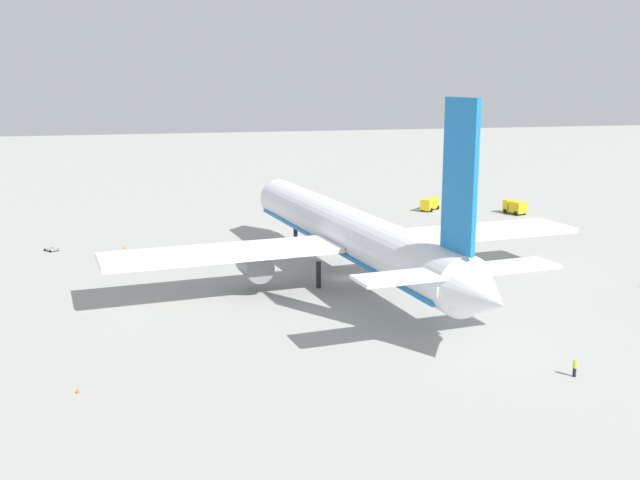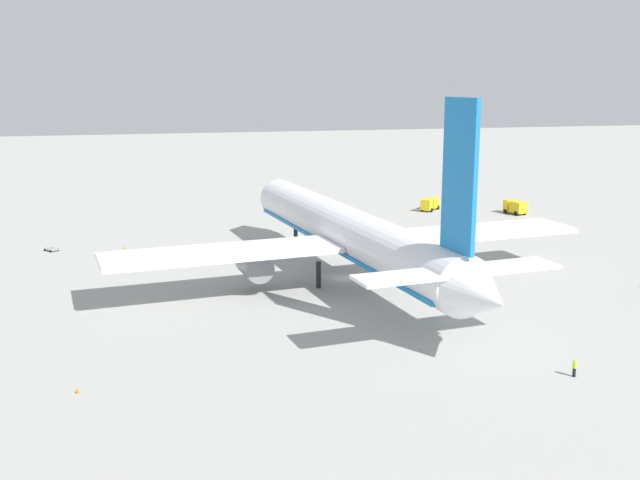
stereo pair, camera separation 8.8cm
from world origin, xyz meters
The scene contains 9 objects.
ground_plane centered at (0.00, 0.00, 0.00)m, with size 600.00×600.00×0.00m, color #9E9E99.
airliner centered at (-1.31, -0.13, 6.76)m, with size 74.98×68.20×25.92m.
service_truck_0 centered at (40.25, -49.08, 1.56)m, with size 5.27×3.71×2.78m.
service_truck_2 centered at (49.03, -33.66, 1.46)m, with size 5.72×5.73×2.64m.
service_truck_3 centered at (49.36, -8.68, 1.43)m, with size 3.19×6.61×2.53m.
baggage_cart_0 centered at (28.76, 42.00, 0.26)m, with size 2.73×2.47×0.40m.
ground_worker_0 centered at (-39.78, -10.71, 0.91)m, with size 0.42×0.42×1.79m.
traffic_cone_2 centered at (-31.81, 34.74, 0.28)m, with size 0.36×0.36×0.55m, color orange.
traffic_cone_3 centered at (27.34, 30.34, 0.28)m, with size 0.36×0.36×0.55m, color orange.
Camera 1 is at (-97.70, 29.55, 27.64)m, focal length 41.74 mm.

